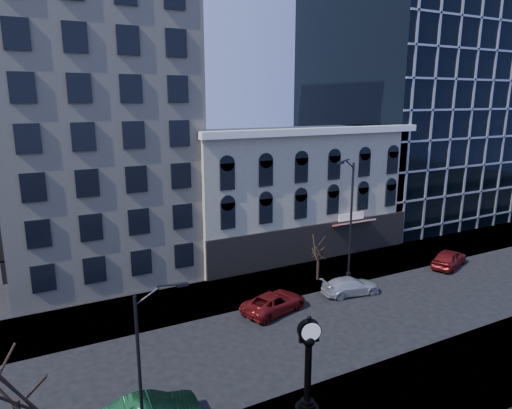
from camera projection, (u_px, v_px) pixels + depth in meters
ground at (257, 346)px, 28.31m from camera, size 160.00×160.00×0.00m
sidewalk_far at (209, 297)px, 35.20m from camera, size 160.00×6.00×0.12m
cream_tower at (85, 45)px, 37.47m from camera, size 15.90×15.40×42.50m
victorian_row at (289, 190)px, 46.11m from camera, size 22.60×11.19×12.50m
glass_office at (403, 107)px, 57.70m from camera, size 20.00×20.15×28.00m
street_clock at (308, 370)px, 21.61m from camera, size 1.16×1.16×5.10m
street_lamp_near at (152, 328)px, 18.12m from camera, size 2.04×0.34×7.87m
street_lamp_far at (347, 188)px, 36.56m from camera, size 2.61×1.14×10.43m
bare_tree_near at (12, 375)px, 15.72m from camera, size 4.28×4.28×7.35m
bare_tree_far at (319, 244)px, 37.75m from camera, size 2.41×2.41×4.14m
car_far_a at (274, 302)px, 32.75m from camera, size 5.58×3.66×1.43m
car_far_b at (351, 286)px, 35.73m from camera, size 4.90×2.61×1.35m
car_far_c at (449, 258)px, 41.55m from camera, size 5.18×3.54×1.64m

